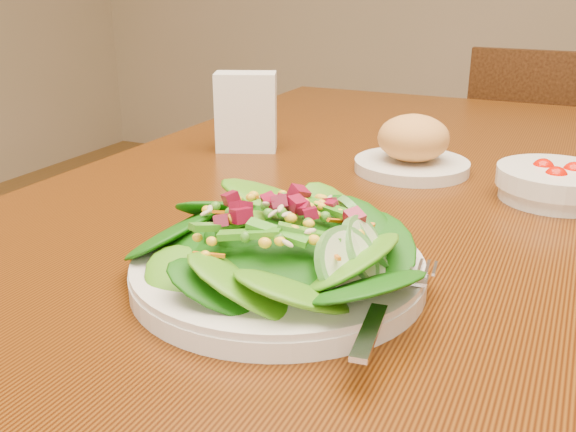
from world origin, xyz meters
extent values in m
cube|color=#582C0A|center=(0.00, 0.00, 0.73)|extent=(0.90, 1.40, 0.04)
cylinder|color=#4B280F|center=(-0.39, 0.64, 0.35)|extent=(0.07, 0.07, 0.71)
cube|color=#4B280F|center=(0.09, 1.11, 0.39)|extent=(0.40, 0.40, 0.04)
cylinder|color=#4B280F|center=(-0.07, 1.28, 0.19)|extent=(0.04, 0.04, 0.38)
cylinder|color=#4B280F|center=(-0.08, 0.95, 0.19)|extent=(0.04, 0.04, 0.38)
cube|color=#4B280F|center=(0.09, 0.93, 0.62)|extent=(0.37, 0.04, 0.42)
cylinder|color=silver|center=(-0.05, -0.27, 0.76)|extent=(0.25, 0.25, 0.02)
ellipsoid|color=#0E370C|center=(-0.05, -0.27, 0.79)|extent=(0.17, 0.17, 0.04)
cube|color=silver|center=(0.06, -0.30, 0.77)|extent=(0.05, 0.18, 0.01)
cylinder|color=silver|center=(-0.03, 0.11, 0.76)|extent=(0.15, 0.15, 0.02)
ellipsoid|color=#C8813A|center=(-0.03, 0.11, 0.80)|extent=(0.10, 0.10, 0.06)
cylinder|color=silver|center=(0.15, 0.07, 0.77)|extent=(0.14, 0.14, 0.04)
sphere|color=#C90C00|center=(0.17, 0.08, 0.78)|extent=(0.03, 0.03, 0.03)
sphere|color=#C90C00|center=(0.14, 0.08, 0.78)|extent=(0.03, 0.03, 0.03)
sphere|color=#C90C00|center=(0.15, 0.05, 0.78)|extent=(0.03, 0.03, 0.03)
cube|color=white|center=(-0.29, 0.12, 0.81)|extent=(0.10, 0.08, 0.12)
cube|color=white|center=(-0.29, 0.12, 0.82)|extent=(0.09, 0.07, 0.10)
camera|label=1|loc=(0.17, -0.71, 1.00)|focal=40.00mm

